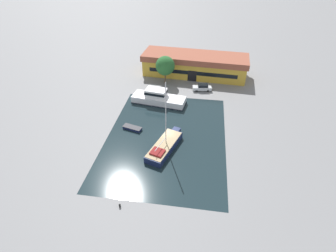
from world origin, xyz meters
TOP-DOWN VIEW (x-y plane):
  - ground_plane at (0.00, 0.00)m, footprint 440.00×440.00m
  - water_canal at (0.00, 0.00)m, footprint 22.90×31.85m
  - warehouse_building at (3.51, 29.78)m, footprint 29.38×11.21m
  - quay_tree_near_building at (-3.79, 23.10)m, footprint 4.96×4.96m
  - parked_car at (6.15, 20.45)m, footprint 4.95×2.49m
  - sailboat_moored at (0.25, -3.52)m, footprint 5.93×10.86m
  - motor_cruiser at (-3.89, 12.79)m, footprint 13.02×5.96m
  - small_dinghy at (-7.25, 1.60)m, footprint 4.17×2.43m
  - mooring_bollard at (-4.22, -17.14)m, footprint 0.31×0.31m

SIDE VIEW (x-z plane):
  - ground_plane at x=0.00m, z-range 0.00..0.00m
  - water_canal at x=0.00m, z-range 0.00..0.01m
  - small_dinghy at x=-7.25m, z-range 0.01..0.59m
  - mooring_bollard at x=-4.22m, z-range 0.01..0.60m
  - sailboat_moored at x=0.25m, z-range -5.98..7.45m
  - parked_car at x=6.15m, z-range 0.00..1.70m
  - motor_cruiser at x=-3.89m, z-range -0.48..2.97m
  - warehouse_building at x=3.51m, z-range 0.03..5.85m
  - quay_tree_near_building at x=-3.79m, z-range 1.23..8.66m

